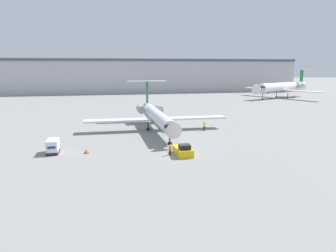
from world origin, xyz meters
The scene contains 9 objects.
ground_plane centered at (0.00, 0.00, 0.00)m, with size 600.00×600.00×0.00m, color gray.
terminal_building centered at (0.00, 120.00, 8.35)m, with size 180.00×16.80×16.64m.
airplane_main centered at (0.01, 20.12, 2.97)m, with size 29.34×30.51×9.60m.
pushback_tug centered at (0.51, 0.11, 0.68)m, with size 2.22×4.49×1.83m.
luggage_cart centered at (-18.63, 5.27, 1.05)m, with size 1.67×3.36×2.10m.
worker_near_tug centered at (-1.41, 0.42, 0.85)m, with size 0.40×0.24×1.64m.
worker_by_wing centered at (9.53, 17.46, 0.99)m, with size 0.40×0.26×1.86m.
traffic_cone_left centered at (-13.69, 4.20, 0.35)m, with size 0.66×0.66×0.74m.
airplane_parked_far_left centered at (62.66, 77.98, 4.31)m, with size 31.26×34.93×11.52m.
Camera 1 is at (-11.47, -45.73, 13.08)m, focal length 35.00 mm.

